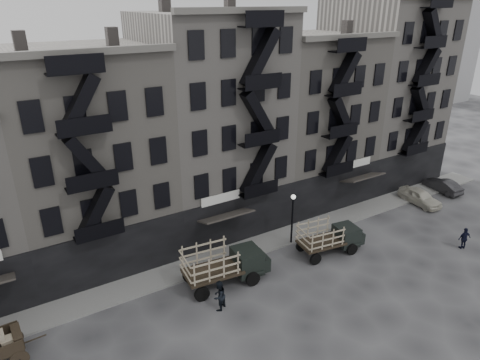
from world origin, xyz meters
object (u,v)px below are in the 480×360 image
stake_truck_east (330,235)px  car_east (420,197)px  pedestrian_mid (219,296)px  policeman (464,238)px  stake_truck_west (224,262)px  car_far (443,185)px

stake_truck_east → car_east: size_ratio=1.26×
stake_truck_east → pedestrian_mid: size_ratio=2.65×
pedestrian_mid → policeman: pedestrian_mid is taller
stake_truck_west → policeman: 18.88m
car_far → pedestrian_mid: pedestrian_mid is taller
stake_truck_east → car_far: stake_truck_east is taller
stake_truck_east → pedestrian_mid: bearing=-164.8°
policeman → car_east: bearing=-101.9°
car_east → car_far: (4.36, 0.62, -0.07)m
car_far → car_east: bearing=14.3°
stake_truck_east → car_far: size_ratio=1.36×
stake_truck_west → car_far: size_ratio=1.52×
stake_truck_west → car_east: (21.74, 0.98, -0.95)m
car_east → policeman: policeman is taller
pedestrian_mid → policeman: (19.53, -3.71, -0.13)m
car_east → car_far: car_east is taller
car_east → car_far: size_ratio=1.07×
car_far → policeman: policeman is taller
stake_truck_west → car_far: bearing=9.1°
stake_truck_west → pedestrian_mid: 2.79m
stake_truck_west → stake_truck_east: bearing=-0.0°
pedestrian_mid → stake_truck_east: bearing=158.4°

